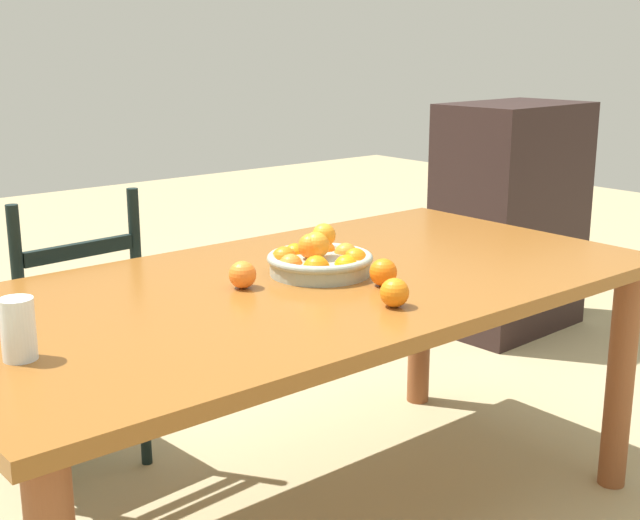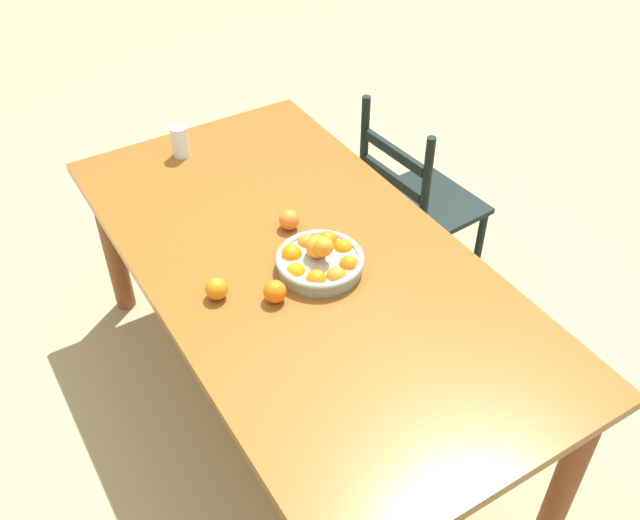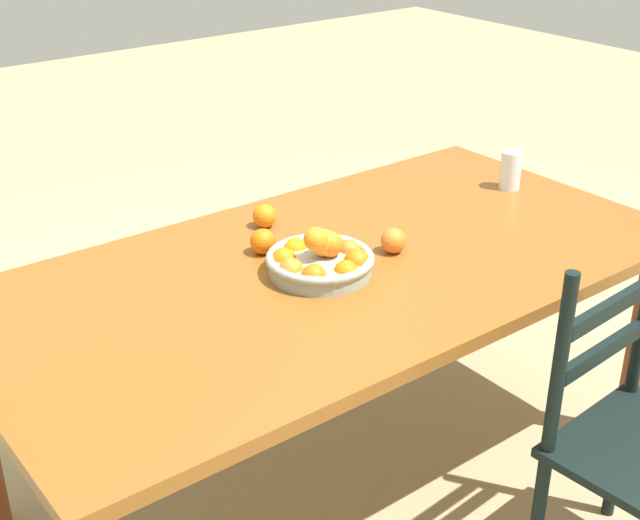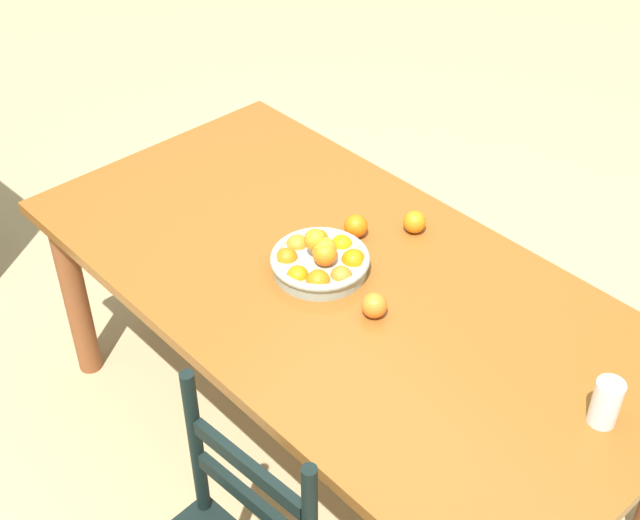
{
  "view_description": "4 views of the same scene",
  "coord_description": "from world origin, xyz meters",
  "px_view_note": "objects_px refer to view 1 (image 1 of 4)",
  "views": [
    {
      "loc": [
        -1.41,
        -1.74,
        1.39
      ],
      "look_at": [
        0.07,
        0.02,
        0.8
      ],
      "focal_mm": 48.04,
      "sensor_mm": 36.0,
      "label": 1
    },
    {
      "loc": [
        1.59,
        -0.91,
        2.34
      ],
      "look_at": [
        0.07,
        0.02,
        0.8
      ],
      "focal_mm": 40.25,
      "sensor_mm": 36.0,
      "label": 2
    },
    {
      "loc": [
        1.35,
        1.68,
        1.82
      ],
      "look_at": [
        0.07,
        0.02,
        0.8
      ],
      "focal_mm": 48.55,
      "sensor_mm": 36.0,
      "label": 3
    },
    {
      "loc": [
        -1.4,
        1.37,
        2.39
      ],
      "look_at": [
        0.07,
        0.02,
        0.8
      ],
      "focal_mm": 48.86,
      "sensor_mm": 36.0,
      "label": 4
    }
  ],
  "objects_px": {
    "chair_near_window": "(63,343)",
    "orange_loose_1": "(395,293)",
    "orange_loose_0": "(383,272)",
    "drinking_glass": "(18,329)",
    "cabinet": "(510,218)",
    "fruit_bowl": "(319,260)",
    "dining_table": "(306,314)",
    "orange_loose_2": "(243,275)"
  },
  "relations": [
    {
      "from": "chair_near_window",
      "to": "orange_loose_1",
      "type": "xyz_separation_m",
      "value": [
        0.38,
        -1.12,
        0.35
      ]
    },
    {
      "from": "orange_loose_0",
      "to": "drinking_glass",
      "type": "bearing_deg",
      "value": 174.8
    },
    {
      "from": "chair_near_window",
      "to": "cabinet",
      "type": "relative_size",
      "value": 0.85
    },
    {
      "from": "chair_near_window",
      "to": "cabinet",
      "type": "xyz_separation_m",
      "value": [
        2.29,
        -0.0,
        0.11
      ]
    },
    {
      "from": "orange_loose_0",
      "to": "fruit_bowl",
      "type": "bearing_deg",
      "value": 105.04
    },
    {
      "from": "dining_table",
      "to": "drinking_glass",
      "type": "bearing_deg",
      "value": -173.71
    },
    {
      "from": "cabinet",
      "to": "drinking_glass",
      "type": "xyz_separation_m",
      "value": [
        -2.74,
        -0.88,
        0.27
      ]
    },
    {
      "from": "fruit_bowl",
      "to": "drinking_glass",
      "type": "bearing_deg",
      "value": -172.74
    },
    {
      "from": "orange_loose_1",
      "to": "chair_near_window",
      "type": "bearing_deg",
      "value": 108.93
    },
    {
      "from": "dining_table",
      "to": "orange_loose_0",
      "type": "xyz_separation_m",
      "value": [
        0.12,
        -0.18,
        0.13
      ]
    },
    {
      "from": "fruit_bowl",
      "to": "orange_loose_1",
      "type": "height_order",
      "value": "fruit_bowl"
    },
    {
      "from": "dining_table",
      "to": "orange_loose_1",
      "type": "height_order",
      "value": "orange_loose_1"
    },
    {
      "from": "orange_loose_1",
      "to": "orange_loose_2",
      "type": "relative_size",
      "value": 0.99
    },
    {
      "from": "dining_table",
      "to": "orange_loose_1",
      "type": "xyz_separation_m",
      "value": [
        0.01,
        -0.33,
        0.13
      ]
    },
    {
      "from": "chair_near_window",
      "to": "cabinet",
      "type": "bearing_deg",
      "value": 175.76
    },
    {
      "from": "orange_loose_2",
      "to": "cabinet",
      "type": "bearing_deg",
      "value": 19.54
    },
    {
      "from": "dining_table",
      "to": "chair_near_window",
      "type": "height_order",
      "value": "chair_near_window"
    },
    {
      "from": "chair_near_window",
      "to": "orange_loose_1",
      "type": "distance_m",
      "value": 1.23
    },
    {
      "from": "fruit_bowl",
      "to": "orange_loose_2",
      "type": "xyz_separation_m",
      "value": [
        -0.24,
        0.02,
        -0.0
      ]
    },
    {
      "from": "cabinet",
      "to": "fruit_bowl",
      "type": "xyz_separation_m",
      "value": [
        -1.85,
        -0.76,
        0.24
      ]
    },
    {
      "from": "dining_table",
      "to": "orange_loose_0",
      "type": "height_order",
      "value": "orange_loose_0"
    },
    {
      "from": "cabinet",
      "to": "orange_loose_2",
      "type": "distance_m",
      "value": 2.23
    },
    {
      "from": "orange_loose_2",
      "to": "orange_loose_1",
      "type": "bearing_deg",
      "value": -62.96
    },
    {
      "from": "orange_loose_1",
      "to": "drinking_glass",
      "type": "distance_m",
      "value": 0.87
    },
    {
      "from": "fruit_bowl",
      "to": "orange_loose_0",
      "type": "bearing_deg",
      "value": -74.96
    },
    {
      "from": "orange_loose_0",
      "to": "orange_loose_2",
      "type": "distance_m",
      "value": 0.37
    },
    {
      "from": "chair_near_window",
      "to": "orange_loose_1",
      "type": "height_order",
      "value": "chair_near_window"
    },
    {
      "from": "dining_table",
      "to": "fruit_bowl",
      "type": "relative_size",
      "value": 6.79
    },
    {
      "from": "orange_loose_2",
      "to": "drinking_glass",
      "type": "height_order",
      "value": "drinking_glass"
    },
    {
      "from": "dining_table",
      "to": "orange_loose_1",
      "type": "distance_m",
      "value": 0.35
    },
    {
      "from": "cabinet",
      "to": "drinking_glass",
      "type": "relative_size",
      "value": 8.5
    },
    {
      "from": "chair_near_window",
      "to": "drinking_glass",
      "type": "distance_m",
      "value": 1.06
    },
    {
      "from": "drinking_glass",
      "to": "chair_near_window",
      "type": "bearing_deg",
      "value": 62.91
    },
    {
      "from": "dining_table",
      "to": "orange_loose_2",
      "type": "xyz_separation_m",
      "value": [
        -0.18,
        0.04,
        0.13
      ]
    },
    {
      "from": "dining_table",
      "to": "orange_loose_1",
      "type": "bearing_deg",
      "value": -87.52
    },
    {
      "from": "cabinet",
      "to": "orange_loose_1",
      "type": "relative_size",
      "value": 15.32
    },
    {
      "from": "fruit_bowl",
      "to": "orange_loose_0",
      "type": "xyz_separation_m",
      "value": [
        0.05,
        -0.2,
        -0.0
      ]
    },
    {
      "from": "chair_near_window",
      "to": "drinking_glass",
      "type": "relative_size",
      "value": 7.25
    },
    {
      "from": "orange_loose_0",
      "to": "orange_loose_2",
      "type": "bearing_deg",
      "value": 143.4
    },
    {
      "from": "orange_loose_2",
      "to": "drinking_glass",
      "type": "relative_size",
      "value": 0.56
    },
    {
      "from": "chair_near_window",
      "to": "orange_loose_0",
      "type": "height_order",
      "value": "chair_near_window"
    },
    {
      "from": "chair_near_window",
      "to": "orange_loose_2",
      "type": "height_order",
      "value": "chair_near_window"
    }
  ]
}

